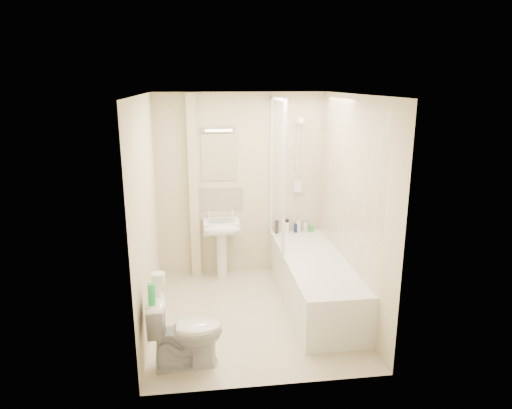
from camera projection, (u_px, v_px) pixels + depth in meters
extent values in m
plane|color=beige|center=(253.00, 314.00, 5.12)|extent=(2.50, 2.50, 0.00)
cube|color=beige|center=(241.00, 186.00, 6.00)|extent=(2.20, 0.02, 2.40)
cube|color=beige|center=(146.00, 215.00, 4.67)|extent=(0.02, 2.50, 2.40)
cube|color=beige|center=(353.00, 208.00, 4.94)|extent=(0.02, 2.50, 2.40)
cube|color=white|center=(252.00, 95.00, 4.49)|extent=(2.20, 2.50, 0.02)
cube|color=beige|center=(298.00, 167.00, 6.02)|extent=(0.70, 0.01, 1.75)
cube|color=beige|center=(347.00, 184.00, 5.07)|extent=(0.01, 2.10, 1.75)
cube|color=beige|center=(194.00, 188.00, 5.87)|extent=(0.12, 0.12, 2.40)
cube|color=beige|center=(220.00, 199.00, 6.00)|extent=(0.60, 0.02, 0.30)
cube|color=white|center=(219.00, 157.00, 5.85)|extent=(0.46, 0.01, 0.60)
cube|color=silver|center=(219.00, 129.00, 5.74)|extent=(0.42, 0.07, 0.07)
cube|color=white|center=(314.00, 280.00, 5.33)|extent=(0.70, 2.10, 0.55)
cube|color=white|center=(315.00, 263.00, 5.27)|extent=(0.56, 1.96, 0.05)
cube|color=white|center=(277.00, 173.00, 5.55)|extent=(0.01, 0.90, 1.80)
cube|color=white|center=(272.00, 166.00, 5.97)|extent=(0.04, 0.04, 1.80)
cube|color=white|center=(284.00, 180.00, 5.12)|extent=(0.04, 0.04, 1.80)
cube|color=white|center=(278.00, 99.00, 5.32)|extent=(0.04, 0.90, 0.04)
cube|color=white|center=(276.00, 241.00, 5.78)|extent=(0.04, 0.90, 0.03)
cylinder|color=white|center=(298.00, 158.00, 5.97)|extent=(0.02, 0.02, 0.90)
cylinder|color=white|center=(297.00, 192.00, 6.09)|extent=(0.05, 0.05, 0.02)
cylinder|color=white|center=(299.00, 124.00, 5.85)|extent=(0.05, 0.05, 0.02)
cylinder|color=white|center=(300.00, 122.00, 5.78)|extent=(0.08, 0.11, 0.11)
cube|color=white|center=(298.00, 187.00, 6.06)|extent=(0.10, 0.05, 0.14)
cylinder|color=white|center=(297.00, 155.00, 5.93)|extent=(0.01, 0.13, 0.84)
cylinder|color=white|center=(222.00, 254.00, 6.04)|extent=(0.13, 0.13, 0.63)
cube|color=white|center=(221.00, 226.00, 5.90)|extent=(0.46, 0.36, 0.14)
ellipsoid|color=white|center=(222.00, 230.00, 5.74)|extent=(0.46, 0.20, 0.14)
cube|color=silver|center=(221.00, 222.00, 5.89)|extent=(0.32, 0.23, 0.04)
cylinder|color=white|center=(209.00, 216.00, 5.96)|extent=(0.03, 0.03, 0.10)
cylinder|color=white|center=(232.00, 215.00, 5.99)|extent=(0.03, 0.03, 0.10)
sphere|color=white|center=(209.00, 212.00, 5.94)|extent=(0.04, 0.04, 0.04)
sphere|color=white|center=(232.00, 211.00, 5.98)|extent=(0.04, 0.04, 0.04)
cylinder|color=black|center=(277.00, 227.00, 6.12)|extent=(0.05, 0.05, 0.18)
cylinder|color=white|center=(287.00, 227.00, 6.14)|extent=(0.06, 0.06, 0.15)
cylinder|color=black|center=(287.00, 226.00, 6.13)|extent=(0.06, 0.06, 0.18)
cylinder|color=#12204F|center=(296.00, 228.00, 6.16)|extent=(0.06, 0.06, 0.12)
cylinder|color=beige|center=(298.00, 227.00, 6.16)|extent=(0.07, 0.07, 0.15)
cylinder|color=silver|center=(305.00, 227.00, 6.18)|extent=(0.06, 0.06, 0.12)
cylinder|color=green|center=(311.00, 229.00, 6.19)|extent=(0.06, 0.06, 0.08)
imported|color=white|center=(185.00, 331.00, 4.13)|extent=(0.46, 0.71, 0.68)
cylinder|color=white|center=(155.00, 290.00, 4.07)|extent=(0.10, 0.10, 0.10)
cylinder|color=white|center=(158.00, 279.00, 4.06)|extent=(0.12, 0.12, 0.10)
cylinder|color=green|center=(152.00, 294.00, 3.88)|extent=(0.06, 0.06, 0.19)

